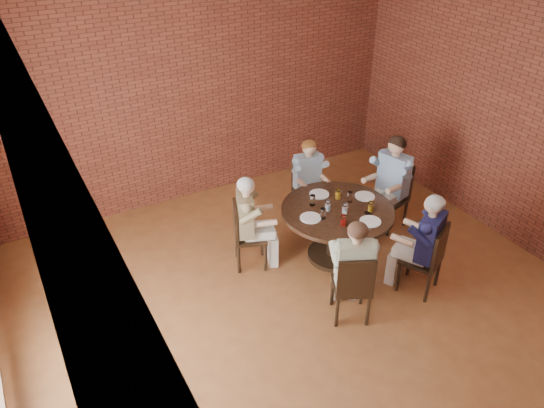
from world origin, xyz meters
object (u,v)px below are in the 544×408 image
chair_b (306,188)px  diner_b (309,182)px  diner_d (353,270)px  chair_c (244,233)px  chair_a (393,192)px  chair_d (353,286)px  chair_e (429,257)px  diner_e (424,244)px  dining_table (337,223)px  diner_a (390,183)px  diner_c (250,223)px  smartphone (368,214)px

chair_b → diner_b: diner_b is taller
diner_d → chair_c: bearing=-40.0°
chair_a → chair_d: size_ratio=1.05×
diner_b → chair_e: size_ratio=1.34×
diner_d → chair_e: (1.04, -0.10, -0.14)m
diner_d → diner_e: diner_e is taller
dining_table → diner_a: (1.07, 0.27, 0.16)m
dining_table → chair_a: bearing=14.0°
chair_a → diner_c: diner_c is taller
dining_table → chair_d: bearing=-116.1°
diner_b → diner_e: (0.35, -1.95, 0.04)m
diner_d → diner_a: bearing=-115.0°
diner_c → smartphone: diner_c is taller
diner_e → diner_b: bearing=-107.1°
diner_b → chair_e: 2.07m
dining_table → diner_b: size_ratio=1.14×
smartphone → diner_a: bearing=47.4°
diner_c → diner_e: 2.10m
dining_table → chair_a: size_ratio=1.48×
diner_a → chair_b: (-0.89, 0.75, -0.20)m
diner_d → chair_b: bearing=-82.2°
chair_e → smartphone: size_ratio=7.39×
diner_d → diner_e: bearing=-155.1°
dining_table → chair_e: (0.56, -1.08, -0.02)m
chair_e → dining_table: bearing=-90.0°
diner_e → chair_a: bearing=-143.6°
smartphone → diner_c: bearing=165.3°
diner_e → smartphone: diner_e is taller
diner_a → diner_b: diner_a is taller
diner_a → chair_c: 2.20m
chair_c → chair_e: size_ratio=0.97×
chair_e → chair_d: bearing=-28.6°
diner_a → chair_b: size_ratio=1.55×
chair_c → chair_d: size_ratio=0.99×
diner_e → smartphone: (-0.26, 0.72, 0.09)m
chair_a → diner_c: size_ratio=0.76×
chair_a → chair_c: bearing=-107.6°
dining_table → smartphone: size_ratio=11.29×
chair_d → diner_c: bearing=-44.3°
chair_d → chair_e: chair_e is taller
chair_d → smartphone: size_ratio=7.27×
chair_c → diner_c: size_ratio=0.71×
chair_d → diner_d: size_ratio=0.71×
dining_table → diner_b: (0.17, 0.94, 0.09)m
diner_a → chair_d: diner_a is taller
chair_d → smartphone: chair_d is taller
dining_table → chair_b: (0.18, 1.02, -0.04)m
diner_b → dining_table: bearing=-90.0°
diner_a → chair_c: diner_a is taller
diner_c → smartphone: size_ratio=10.08×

